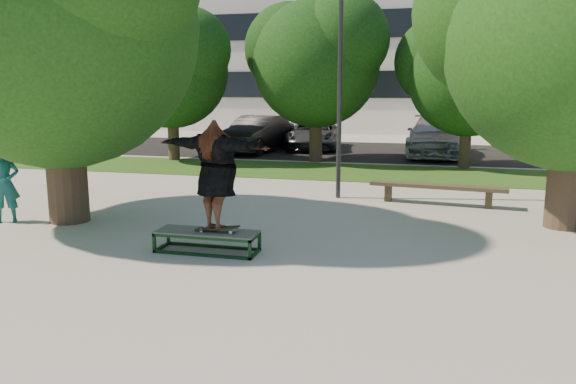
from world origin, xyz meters
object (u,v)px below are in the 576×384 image
(grind_box, at_px, (207,241))
(bystander, at_px, (4,184))
(lamppost, at_px, (340,75))
(car_silver_a, at_px, (256,131))
(car_dark, at_px, (257,134))
(car_silver_b, at_px, (435,136))
(car_grey, at_px, (313,134))
(bench, at_px, (437,188))
(tree_right, at_px, (576,22))
(tree_left, at_px, (54,9))

(grind_box, distance_m, bystander, 5.15)
(lamppost, xyz_separation_m, car_silver_a, (-5.68, 11.01, -2.35))
(car_dark, xyz_separation_m, car_silver_b, (7.67, 0.67, 0.02))
(car_dark, distance_m, car_grey, 2.88)
(bench, distance_m, car_silver_b, 10.44)
(tree_right, distance_m, car_dark, 15.58)
(car_grey, bearing_deg, bench, -72.30)
(grind_box, relative_size, bystander, 1.08)
(grind_box, bearing_deg, car_dark, 104.00)
(grind_box, bearing_deg, lamppost, 75.04)
(car_dark, bearing_deg, bystander, -86.78)
(tree_right, xyz_separation_m, bystander, (-11.37, -2.49, -3.26))
(bystander, bearing_deg, grind_box, -43.49)
(lamppost, bearing_deg, car_silver_b, 76.17)
(car_silver_a, bearing_deg, bench, -54.07)
(bystander, bearing_deg, bench, -7.11)
(car_dark, bearing_deg, grind_box, -67.52)
(bystander, bearing_deg, car_silver_b, 26.55)
(tree_left, distance_m, car_grey, 15.91)
(lamppost, xyz_separation_m, car_grey, (-3.00, 11.38, -2.48))
(tree_right, relative_size, lamppost, 1.07)
(car_grey, distance_m, car_silver_b, 5.64)
(tree_left, relative_size, lamppost, 1.16)
(lamppost, relative_size, car_dark, 1.27)
(lamppost, bearing_deg, bench, -6.20)
(bystander, bearing_deg, car_silver_a, 55.25)
(bystander, bearing_deg, car_dark, 52.87)
(tree_right, relative_size, bench, 1.97)
(grind_box, relative_size, bench, 0.54)
(tree_right, bearing_deg, car_silver_b, 101.31)
(tree_left, bearing_deg, tree_right, 11.03)
(car_silver_a, bearing_deg, car_grey, 7.87)
(car_grey, bearing_deg, bystander, -109.90)
(bystander, relative_size, bench, 0.50)
(tree_right, height_order, lamppost, tree_right)
(bystander, xyz_separation_m, car_silver_a, (0.78, 15.41, -0.02))
(car_silver_a, xyz_separation_m, car_dark, (0.50, -1.52, -0.01))
(car_grey, bearing_deg, car_dark, -146.57)
(tree_right, bearing_deg, bystander, -167.67)
(tree_left, bearing_deg, bystander, -156.86)
(tree_left, relative_size, car_grey, 1.46)
(car_dark, bearing_deg, car_grey, 49.48)
(car_silver_a, height_order, car_dark, car_silver_a)
(car_silver_a, bearing_deg, lamppost, -62.73)
(tree_right, relative_size, car_silver_b, 1.16)
(car_silver_a, bearing_deg, tree_right, -50.66)
(tree_left, xyz_separation_m, grind_box, (3.84, -1.52, -4.23))
(bench, bearing_deg, car_silver_b, 96.61)
(grind_box, bearing_deg, car_grey, 95.27)
(bystander, bearing_deg, tree_right, -19.54)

